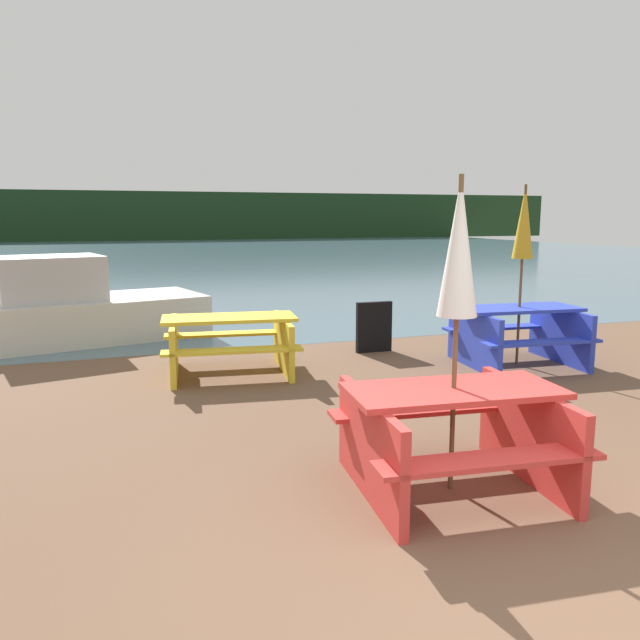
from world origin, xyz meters
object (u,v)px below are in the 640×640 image
Objects in this scene: picnic_table_blue at (518,331)px; signboard at (374,327)px; boat at (83,309)px; picnic_table_red at (452,429)px; umbrella_gold at (524,224)px; picnic_table_yellow at (230,339)px; umbrella_white at (459,250)px.

picnic_table_blue is 2.27× the size of signboard.
boat is 4.75m from signboard.
umbrella_gold is at bearing 47.28° from picnic_table_red.
picnic_table_red is 4.72m from signboard.
signboard is (2.26, 0.56, -0.07)m from picnic_table_yellow.
umbrella_white reaches higher than picnic_table_blue.
umbrella_white is at bearing -132.72° from umbrella_gold.
umbrella_gold is 3.21× the size of signboard.
picnic_table_yellow is at bearing 102.61° from picnic_table_red.
picnic_table_blue reaches higher than signboard.
picnic_table_yellow is at bearing -166.19° from signboard.
picnic_table_red is 0.73× the size of umbrella_white.
picnic_table_red is 0.91× the size of picnic_table_yellow.
umbrella_white is (-2.88, -3.12, 1.30)m from picnic_table_blue.
picnic_table_yellow is (-0.89, 3.95, -0.01)m from picnic_table_red.
picnic_table_yellow is at bearing -71.96° from boat.
picnic_table_blue is 4.44m from umbrella_white.
picnic_table_yellow is 4.26m from umbrella_white.
picnic_table_yellow is 2.45× the size of signboard.
umbrella_white is 0.61× the size of boat.
umbrella_gold is at bearing -12.47° from picnic_table_yellow.
umbrella_gold is at bearing -42.75° from signboard.
picnic_table_yellow is 0.76× the size of umbrella_gold.
umbrella_white is (0.89, -3.95, 1.32)m from picnic_table_yellow.
umbrella_white is at bearing -132.72° from picnic_table_blue.
picnic_table_blue is (2.88, 3.12, 0.01)m from picnic_table_red.
picnic_table_yellow is 3.48m from boat.
umbrella_white reaches higher than picnic_table_yellow.
picnic_table_blue is at bearing -42.75° from signboard.
boat is at bearing 111.42° from picnic_table_red.
picnic_table_yellow is 4.12m from umbrella_gold.
boat is at bearing 121.70° from picnic_table_yellow.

